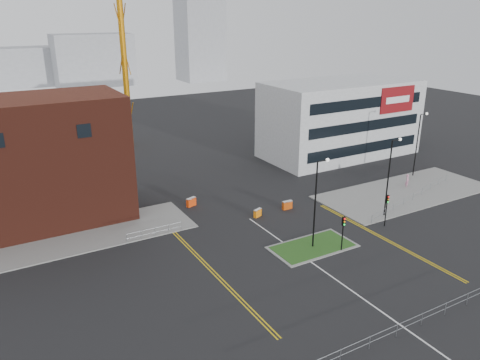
% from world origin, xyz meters
% --- Properties ---
extents(ground, '(200.00, 200.00, 0.00)m').
position_xyz_m(ground, '(0.00, 0.00, 0.00)').
color(ground, black).
rests_on(ground, ground).
extents(pavement_left, '(28.00, 8.00, 0.12)m').
position_xyz_m(pavement_left, '(-20.00, 22.00, 0.06)').
color(pavement_left, slate).
rests_on(pavement_left, ground).
extents(pavement_right, '(24.00, 10.00, 0.12)m').
position_xyz_m(pavement_right, '(22.00, 14.00, 0.06)').
color(pavement_right, slate).
rests_on(pavement_right, ground).
extents(island_kerb, '(8.60, 4.60, 0.08)m').
position_xyz_m(island_kerb, '(2.00, 8.00, 0.04)').
color(island_kerb, slate).
rests_on(island_kerb, ground).
extents(grass_island, '(8.00, 4.00, 0.12)m').
position_xyz_m(grass_island, '(2.00, 8.00, 0.06)').
color(grass_island, '#234818').
rests_on(grass_island, ground).
extents(brick_building, '(24.20, 10.07, 14.24)m').
position_xyz_m(brick_building, '(-22.97, 28.00, 6.85)').
color(brick_building, '#4D1D13').
rests_on(brick_building, ground).
extents(office_block, '(25.00, 12.20, 12.00)m').
position_xyz_m(office_block, '(26.01, 31.97, 6.00)').
color(office_block, '#ABAEB0').
rests_on(office_block, ground).
extents(streetlamp_island, '(1.46, 0.36, 9.18)m').
position_xyz_m(streetlamp_island, '(2.22, 8.00, 5.41)').
color(streetlamp_island, black).
rests_on(streetlamp_island, ground).
extents(streetlamp_right_near, '(1.46, 0.36, 9.18)m').
position_xyz_m(streetlamp_right_near, '(14.22, 10.00, 5.41)').
color(streetlamp_right_near, black).
rests_on(streetlamp_right_near, ground).
extents(streetlamp_right_far, '(1.46, 0.36, 9.18)m').
position_xyz_m(streetlamp_right_far, '(28.22, 18.00, 5.41)').
color(streetlamp_right_far, black).
rests_on(streetlamp_right_far, ground).
extents(traffic_light_island, '(0.28, 0.33, 3.65)m').
position_xyz_m(traffic_light_island, '(4.00, 5.98, 2.57)').
color(traffic_light_island, black).
rests_on(traffic_light_island, ground).
extents(traffic_light_right, '(0.28, 0.33, 3.65)m').
position_xyz_m(traffic_light_right, '(12.00, 7.98, 2.57)').
color(traffic_light_right, black).
rests_on(traffic_light_right, ground).
extents(railing_front, '(24.05, 0.05, 1.10)m').
position_xyz_m(railing_front, '(0.00, -6.00, 0.78)').
color(railing_front, gray).
rests_on(railing_front, ground).
extents(railing_left, '(6.05, 0.05, 1.10)m').
position_xyz_m(railing_left, '(-11.00, 18.00, 0.74)').
color(railing_left, gray).
rests_on(railing_left, ground).
extents(railing_right, '(19.05, 5.05, 1.10)m').
position_xyz_m(railing_right, '(20.50, 11.50, 0.78)').
color(railing_right, gray).
rests_on(railing_right, ground).
extents(centre_line, '(0.15, 30.00, 0.01)m').
position_xyz_m(centre_line, '(0.00, 2.00, 0.01)').
color(centre_line, silver).
rests_on(centre_line, ground).
extents(yellow_left_a, '(0.12, 24.00, 0.01)m').
position_xyz_m(yellow_left_a, '(-9.00, 10.00, 0.01)').
color(yellow_left_a, gold).
rests_on(yellow_left_a, ground).
extents(yellow_left_b, '(0.12, 24.00, 0.01)m').
position_xyz_m(yellow_left_b, '(-8.70, 10.00, 0.01)').
color(yellow_left_b, gold).
rests_on(yellow_left_b, ground).
extents(yellow_right_a, '(0.12, 20.00, 0.01)m').
position_xyz_m(yellow_right_a, '(9.50, 6.00, 0.01)').
color(yellow_right_a, gold).
rests_on(yellow_right_a, ground).
extents(yellow_right_b, '(0.12, 20.00, 0.01)m').
position_xyz_m(yellow_right_b, '(9.80, 6.00, 0.01)').
color(yellow_right_b, gold).
rests_on(yellow_right_b, ground).
extents(skyline_b, '(24.00, 12.00, 16.00)m').
position_xyz_m(skyline_b, '(10.00, 130.00, 8.00)').
color(skyline_b, gray).
rests_on(skyline_b, ground).
extents(skyline_c, '(14.00, 12.00, 28.00)m').
position_xyz_m(skyline_c, '(45.00, 125.00, 14.00)').
color(skyline_c, gray).
rests_on(skyline_c, ground).
extents(skyline_d, '(30.00, 12.00, 12.00)m').
position_xyz_m(skyline_d, '(-8.00, 140.00, 6.00)').
color(skyline_d, gray).
rests_on(skyline_d, ground).
extents(pedestrian, '(0.83, 0.78, 1.92)m').
position_xyz_m(pedestrian, '(23.49, 15.13, 0.96)').
color(pedestrian, '#CD84A1').
rests_on(pedestrian, ground).
extents(barrier_left, '(1.35, 0.82, 1.08)m').
position_xyz_m(barrier_left, '(-4.25, 23.76, 0.59)').
color(barrier_left, '#EC400D').
rests_on(barrier_left, ground).
extents(barrier_mid, '(1.17, 0.75, 0.93)m').
position_xyz_m(barrier_mid, '(1.13, 17.09, 0.51)').
color(barrier_mid, orange).
rests_on(barrier_mid, ground).
extents(barrier_right, '(1.24, 0.44, 1.04)m').
position_xyz_m(barrier_right, '(5.36, 17.21, 0.56)').
color(barrier_right, '#C3440A').
rests_on(barrier_right, ground).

